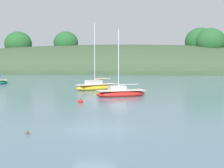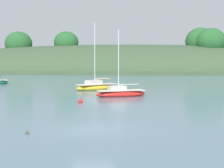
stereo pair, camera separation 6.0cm
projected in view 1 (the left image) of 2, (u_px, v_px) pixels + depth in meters
name	position (u px, v px, depth m)	size (l,w,h in m)	color
ground_plane	(93.00, 130.00, 19.93)	(400.00, 400.00, 0.00)	slate
far_shoreline_hill	(124.00, 72.00, 102.11)	(150.00, 36.00, 21.28)	#384C33
sailboat_yellow_far	(121.00, 93.00, 37.80)	(5.92, 3.77, 7.48)	red
sailboat_black_sloop	(96.00, 87.00, 45.89)	(6.11, 5.50, 9.02)	gold
mooring_buoy_inner	(80.00, 102.00, 32.18)	(0.44, 0.44, 0.54)	red
duck_trailing	(27.00, 133.00, 18.90)	(0.34, 0.39, 0.24)	brown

